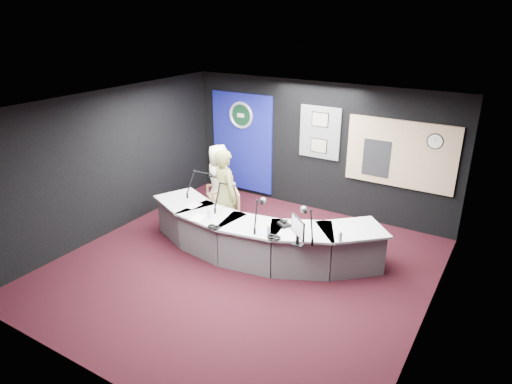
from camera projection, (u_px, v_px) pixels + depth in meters
The scene contains 33 objects.
ground at pixel (242, 268), 7.88m from camera, with size 6.00×6.00×0.00m, color black.
ceiling at pixel (240, 107), 6.83m from camera, with size 6.00×6.00×0.02m, color silver.
wall_back at pixel (317, 148), 9.73m from camera, with size 6.00×0.02×2.80m, color black.
wall_front at pixel (91, 281), 4.97m from camera, with size 6.00×0.02×2.80m, color black.
wall_left at pixel (111, 163), 8.80m from camera, with size 0.02×6.00×2.80m, color black.
wall_right at pixel (435, 238), 5.91m from camera, with size 0.02×6.00×2.80m, color black.
broadcast_desk at pixel (256, 235), 8.19m from camera, with size 4.50×1.90×0.75m, color #B1B4B6, non-canonical shape.
backdrop_panel at pixel (242, 142), 10.68m from camera, with size 1.60×0.05×2.30m, color navy.
agency_seal at pixel (241, 115), 10.40m from camera, with size 0.63×0.63×0.07m, color silver.
seal_center at pixel (241, 115), 10.41m from camera, with size 0.48×0.48×0.01m, color black.
pinboard at pixel (320, 133), 9.55m from camera, with size 0.90×0.04×1.10m, color slate.
framed_photo_upper at pixel (320, 120), 9.42m from camera, with size 0.34×0.02×0.27m, color gray.
framed_photo_lower at pixel (319, 146), 9.63m from camera, with size 0.34×0.02×0.27m, color gray.
booth_window_frame at pixel (400, 154), 8.81m from camera, with size 2.12×0.06×1.32m, color tan.
booth_glow at pixel (400, 154), 8.80m from camera, with size 2.00×0.02×1.20m, color beige.
equipment_rack at pixel (376, 158), 9.06m from camera, with size 0.55×0.02×0.75m, color black.
wall_clock at pixel (435, 141), 8.36m from camera, with size 0.28×0.28×0.01m, color white.
armchair_left at pixel (219, 197), 9.72m from camera, with size 0.48×0.48×0.86m, color #A36E4A, non-canonical shape.
armchair_right at pixel (226, 214), 8.76m from camera, with size 0.56×0.56×1.00m, color #A36E4A, non-canonical shape.
draped_jacket at pixel (218, 184), 9.89m from camera, with size 0.50×0.10×0.70m, color #6A645A.
person_man at pixel (219, 181), 9.59m from camera, with size 0.77×0.50×1.58m, color #F8EDC6.
person_woman at pixel (225, 195), 8.62m from camera, with size 0.65×0.43×1.79m, color olive.
computer_monitor at pixel (298, 226), 6.97m from camera, with size 0.40×0.02×0.28m, color black.
desk_phone at pixel (284, 224), 7.70m from camera, with size 0.20×0.16×0.05m, color black.
headphones_near at pixel (274, 237), 7.29m from camera, with size 0.23×0.23×0.04m, color black.
headphones_far at pixel (214, 227), 7.63m from camera, with size 0.19×0.19×0.03m, color black.
paper_stack at pixel (193, 206), 8.50m from camera, with size 0.20×0.29×0.00m, color white.
notepad at pixel (198, 218), 8.00m from camera, with size 0.21×0.30×0.00m, color white.
boom_mic_a at pixel (201, 180), 8.90m from camera, with size 0.35×0.70×0.60m, color black, non-canonical shape.
boom_mic_b at pixel (224, 192), 8.32m from camera, with size 0.16×0.74×0.60m, color black, non-canonical shape.
boom_mic_c at pixel (259, 210), 7.59m from camera, with size 0.31×0.71×0.60m, color black, non-canonical shape.
boom_mic_d at pixel (308, 219), 7.24m from camera, with size 0.51×0.60×0.60m, color black, non-canonical shape.
water_bottles at pixel (271, 224), 7.56m from camera, with size 2.34×0.47×0.18m, color silver, non-canonical shape.
Camera 1 is at (3.75, -5.69, 4.16)m, focal length 32.00 mm.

